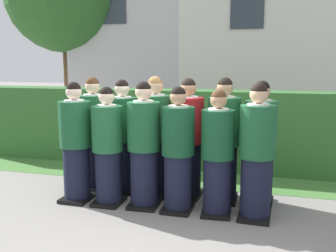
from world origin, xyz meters
TOP-DOWN VIEW (x-y plane):
  - ground_plane at (0.00, 0.00)m, footprint 60.00×60.00m
  - student_front_row_0 at (-1.23, -0.02)m, footprint 0.43×0.47m
  - student_front_row_1 at (-0.75, -0.03)m, footprint 0.41×0.46m
  - student_front_row_2 at (-0.26, 0.02)m, footprint 0.43×0.50m
  - student_front_row_3 at (0.21, -0.01)m, footprint 0.42×0.46m
  - student_front_row_4 at (0.71, 0.00)m, footprint 0.41×0.51m
  - student_front_row_5 at (1.18, 0.00)m, footprint 0.43×0.52m
  - student_rear_row_0 at (-1.22, 0.52)m, footprint 0.44×0.50m
  - student_rear_row_1 at (-0.77, 0.53)m, footprint 0.43×0.52m
  - student_rear_row_2 at (-0.26, 0.51)m, footprint 0.44×0.49m
  - student_in_red_blazer at (0.21, 0.56)m, footprint 0.44×0.50m
  - student_rear_row_4 at (0.71, 0.52)m, footprint 0.44×0.50m
  - student_rear_row_5 at (1.19, 0.52)m, footprint 0.43×0.53m
  - hedge at (0.00, 2.18)m, footprint 8.87×0.70m
  - school_building_annex at (-2.19, 8.61)m, footprint 6.12×4.70m
  - lawn_strip at (0.00, 1.38)m, footprint 8.87×0.90m

SIDE VIEW (x-z plane):
  - ground_plane at x=0.00m, z-range 0.00..0.00m
  - lawn_strip at x=0.00m, z-range 0.00..0.01m
  - hedge at x=0.00m, z-range 0.00..1.41m
  - student_front_row_4 at x=0.71m, z-range -0.04..1.53m
  - student_front_row_1 at x=-0.75m, z-range -0.04..1.54m
  - student_front_row_3 at x=0.21m, z-range -0.04..1.56m
  - student_front_row_0 at x=-1.23m, z-range -0.04..1.60m
  - student_rear_row_1 at x=-0.77m, z-range -0.04..1.61m
  - student_front_row_2 at x=-0.26m, z-range -0.04..1.61m
  - student_front_row_5 at x=1.18m, z-range -0.04..1.61m
  - student_rear_row_5 at x=1.19m, z-range -0.04..1.62m
  - student_in_red_blazer at x=0.21m, z-range -0.04..1.64m
  - student_rear_row_0 at x=-1.22m, z-range -0.04..1.64m
  - student_rear_row_4 at x=0.71m, z-range -0.04..1.66m
  - student_rear_row_2 at x=-0.26m, z-range -0.04..1.66m
  - school_building_annex at x=-2.19m, z-range 0.09..7.64m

